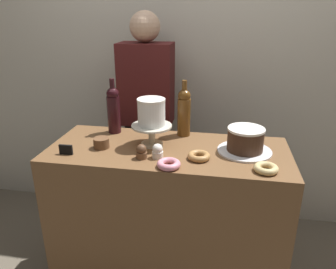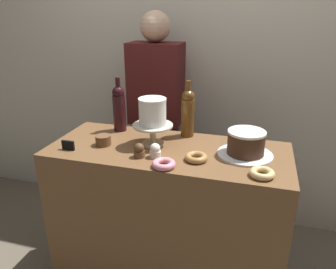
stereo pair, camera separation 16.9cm
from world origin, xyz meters
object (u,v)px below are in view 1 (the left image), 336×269
(donut_maple, at_px, (199,156))
(barista_figure, at_px, (147,123))
(donut_pink, at_px, (169,164))
(wine_bottle_amber, at_px, (184,112))
(wine_bottle_dark_red, at_px, (114,109))
(cupcake_chocolate, at_px, (141,152))
(cake_stand_pedestal, at_px, (152,131))
(chocolate_round_cake, at_px, (245,139))
(white_layer_cake, at_px, (151,112))
(donut_glazed, at_px, (266,168))
(cupcake_vanilla, at_px, (158,151))
(cookie_stack, at_px, (101,143))
(price_sign_chalkboard, at_px, (66,150))

(donut_maple, height_order, barista_figure, barista_figure)
(donut_pink, bearing_deg, wine_bottle_amber, 87.98)
(wine_bottle_dark_red, bearing_deg, donut_pink, -45.18)
(cupcake_chocolate, bearing_deg, wine_bottle_dark_red, 127.22)
(cake_stand_pedestal, height_order, wine_bottle_amber, wine_bottle_amber)
(chocolate_round_cake, bearing_deg, donut_pink, -146.02)
(chocolate_round_cake, height_order, donut_pink, chocolate_round_cake)
(white_layer_cake, distance_m, wine_bottle_amber, 0.24)
(barista_figure, bearing_deg, wine_bottle_amber, -49.64)
(wine_bottle_amber, bearing_deg, wine_bottle_dark_red, -176.58)
(donut_glazed, bearing_deg, wine_bottle_dark_red, 156.43)
(white_layer_cake, relative_size, wine_bottle_amber, 0.46)
(cupcake_vanilla, bearing_deg, donut_maple, 5.45)
(white_layer_cake, bearing_deg, barista_figure, 106.15)
(cookie_stack, distance_m, price_sign_chalkboard, 0.19)
(wine_bottle_dark_red, relative_size, donut_pink, 2.91)
(donut_maple, height_order, donut_pink, same)
(white_layer_cake, xyz_separation_m, cookie_stack, (-0.26, -0.08, -0.16))
(cupcake_chocolate, bearing_deg, wine_bottle_amber, 64.94)
(white_layer_cake, height_order, wine_bottle_amber, wine_bottle_amber)
(donut_maple, bearing_deg, chocolate_round_cake, 29.54)
(wine_bottle_dark_red, bearing_deg, barista_figure, 74.54)
(wine_bottle_amber, bearing_deg, price_sign_chalkboard, -146.02)
(cupcake_vanilla, bearing_deg, wine_bottle_dark_red, 136.68)
(donut_maple, xyz_separation_m, cookie_stack, (-0.53, 0.05, 0.01))
(cake_stand_pedestal, bearing_deg, white_layer_cake, 0.00)
(wine_bottle_dark_red, bearing_deg, chocolate_round_cake, -11.98)
(cupcake_chocolate, distance_m, barista_figure, 0.74)
(cake_stand_pedestal, xyz_separation_m, donut_glazed, (0.58, -0.21, -0.06))
(white_layer_cake, bearing_deg, price_sign_chalkboard, -154.36)
(cupcake_vanilla, distance_m, barista_figure, 0.74)
(wine_bottle_amber, bearing_deg, white_layer_cake, -129.89)
(chocolate_round_cake, bearing_deg, donut_glazed, -67.37)
(cookie_stack, bearing_deg, donut_maple, -5.52)
(white_layer_cake, distance_m, cupcake_chocolate, 0.23)
(donut_pink, height_order, barista_figure, barista_figure)
(wine_bottle_dark_red, xyz_separation_m, price_sign_chalkboard, (-0.14, -0.35, -0.12))
(cookie_stack, bearing_deg, donut_pink, -22.63)
(cupcake_chocolate, distance_m, donut_pink, 0.17)
(donut_pink, height_order, donut_glazed, same)
(wine_bottle_dark_red, bearing_deg, cookie_stack, -88.52)
(wine_bottle_dark_red, xyz_separation_m, donut_pink, (0.40, -0.40, -0.13))
(cake_stand_pedestal, distance_m, price_sign_chalkboard, 0.45)
(white_layer_cake, xyz_separation_m, barista_figure, (-0.16, 0.54, -0.26))
(white_layer_cake, relative_size, donut_maple, 1.32)
(wine_bottle_amber, distance_m, cookie_stack, 0.50)
(cake_stand_pedestal, distance_m, barista_figure, 0.58)
(donut_glazed, xyz_separation_m, price_sign_chalkboard, (-0.99, 0.02, 0.01))
(chocolate_round_cake, distance_m, donut_pink, 0.44)
(cookie_stack, bearing_deg, chocolate_round_cake, 5.88)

